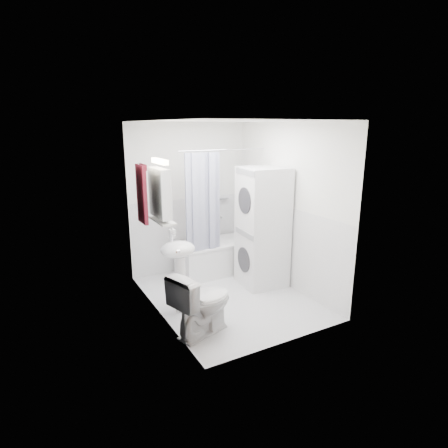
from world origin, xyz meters
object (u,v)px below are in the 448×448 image
sink (179,260)px  toilet (202,303)px  bathtub (219,255)px  washer_dryer (262,227)px

sink → toilet: 0.69m
bathtub → sink: (-1.09, -0.98, 0.42)m
sink → washer_dryer: 1.46m
washer_dryer → toilet: 1.71m
sink → washer_dryer: washer_dryer is taller
washer_dryer → toilet: bearing=-143.3°
bathtub → sink: 1.53m
sink → toilet: (0.03, -0.61, -0.33)m
bathtub → washer_dryer: (0.34, -0.74, 0.60)m
bathtub → toilet: toilet is taller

